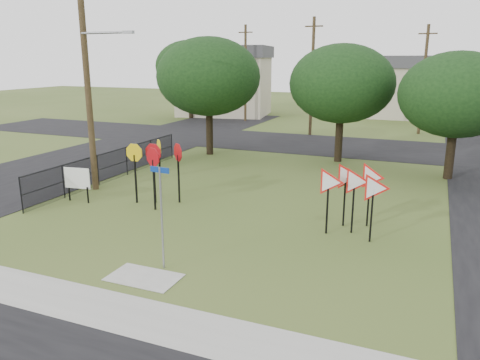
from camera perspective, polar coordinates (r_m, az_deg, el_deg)
name	(u,v)px	position (r m, az deg, el deg)	size (l,w,h in m)	color
ground	(186,247)	(15.50, -6.63, -8.10)	(140.00, 140.00, 0.00)	#3D521E
sidewalk	(103,308)	(12.38, -16.42, -14.75)	(30.00, 1.60, 0.02)	#999790
planting_strip	(68,334)	(11.62, -20.26, -17.19)	(30.00, 0.80, 0.02)	#3D521E
street_left	(93,158)	(30.04, -17.47, 2.53)	(8.00, 50.00, 0.02)	black
street_far	(323,145)	(33.72, 10.12, 4.24)	(60.00, 8.00, 0.02)	black
curb_pad	(144,277)	(13.65, -11.62, -11.56)	(2.00, 1.20, 0.02)	#999790
street_name_sign	(162,212)	(13.49, -9.55, -3.81)	(0.63, 0.07, 3.04)	gray
stop_sign_cluster	(156,159)	(19.78, -10.23, 2.54)	(2.38, 2.20, 2.57)	black
yield_sign_cluster	(354,184)	(16.61, 13.75, -0.43)	(2.56, 1.78, 2.40)	black
info_board	(77,179)	(20.96, -19.24, 0.08)	(1.18, 0.20, 1.49)	black
utility_pole_main	(88,76)	(22.18, -18.06, 12.00)	(3.55, 0.33, 10.00)	#473721
far_pole_a	(312,76)	(37.57, 8.78, 12.39)	(1.40, 0.24, 9.00)	#473721
far_pole_b	(424,79)	(40.47, 21.47, 11.37)	(1.40, 0.24, 8.50)	#473721
far_pole_c	(245,73)	(45.76, 0.67, 12.93)	(1.40, 0.24, 9.00)	#473721
fence_run	(113,165)	(24.32, -15.24, 1.82)	(0.05, 11.55, 1.50)	black
house_left	(225,80)	(51.04, -1.88, 12.04)	(10.58, 8.88, 7.20)	#C1B69B
house_mid	(406,86)	(52.59, 19.54, 10.75)	(8.40, 8.40, 6.20)	#C1B69B
tree_near_left	(209,77)	(29.51, -3.85, 12.46)	(6.40, 6.40, 7.27)	black
tree_near_mid	(342,84)	(27.93, 12.31, 11.39)	(6.00, 6.00, 6.80)	black
tree_near_right	(457,95)	(25.50, 24.94, 9.39)	(5.60, 5.60, 6.33)	black
tree_far_left	(190,66)	(48.31, -6.14, 13.62)	(6.80, 6.80, 7.73)	black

